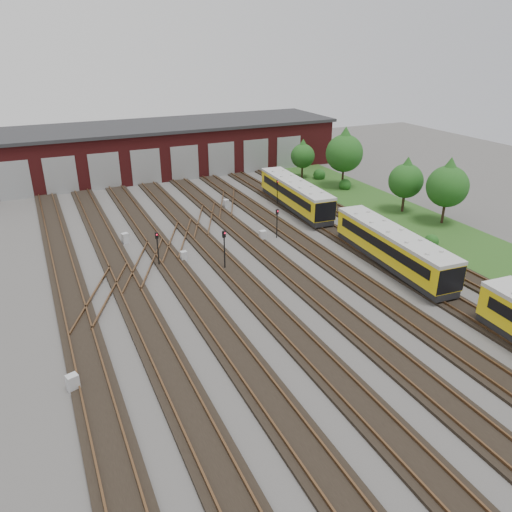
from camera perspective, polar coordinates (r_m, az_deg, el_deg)
name	(u,v)px	position (r m, az deg, el deg)	size (l,w,h in m)	color
ground	(290,300)	(35.40, 3.94, -5.06)	(120.00, 120.00, 0.00)	#474542
track_network	(284,296)	(35.73, 3.26, -4.55)	(30.40, 70.00, 0.33)	black
maintenance_shed	(150,149)	(70.11, -12.06, 11.92)	(51.00, 12.50, 6.35)	#561516
grass_verge	(408,219)	(53.20, 16.97, 4.09)	(8.00, 55.00, 0.05)	#254818
metro_train	(393,247)	(41.04, 15.36, 1.01)	(3.21, 45.45, 2.75)	black
signal_mast_0	(157,245)	(40.38, -11.19, 1.28)	(0.27, 0.25, 2.93)	black
signal_mast_1	(224,245)	(39.03, -3.64, 1.25)	(0.31, 0.30, 3.29)	black
signal_mast_2	(277,220)	(45.53, 2.42, 4.18)	(0.25, 0.24, 2.74)	black
signal_mast_3	(277,189)	(54.72, 2.47, 7.62)	(0.26, 0.24, 2.81)	black
relay_cabinet_0	(73,383)	(28.51, -20.20, -13.46)	(0.58, 0.49, 0.97)	#B1B3B6
relay_cabinet_1	(125,238)	(46.20, -14.73, 1.97)	(0.58, 0.48, 0.96)	#B1B3B6
relay_cabinet_2	(184,256)	(41.59, -8.26, -0.01)	(0.51, 0.43, 0.85)	#B1B3B6
relay_cabinet_3	(263,236)	(45.31, 0.77, 2.35)	(0.57, 0.47, 0.95)	#B1B3B6
relay_cabinet_4	(226,204)	(54.45, -3.45, 6.01)	(0.53, 0.44, 0.88)	#B1B3B6
tree_0	(345,149)	(61.83, 10.10, 11.98)	(4.45, 4.45, 7.38)	black
tree_1	(303,153)	(65.78, 5.37, 11.63)	(3.08, 3.08, 5.10)	black
tree_2	(448,182)	(51.84, 21.12, 7.95)	(4.01, 4.01, 6.65)	black
tree_3	(406,177)	(54.29, 16.80, 8.66)	(3.56, 3.56, 5.89)	black
bush_0	(432,240)	(46.61, 19.43, 1.79)	(1.29, 1.29, 1.29)	#1D4B15
bush_1	(319,173)	(66.13, 7.27, 9.39)	(1.56, 1.56, 1.56)	#1D4B15
bush_2	(345,183)	(62.00, 10.15, 8.18)	(1.46, 1.46, 1.46)	#1D4B15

